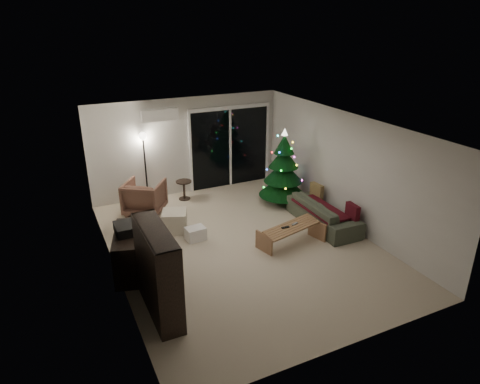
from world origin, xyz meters
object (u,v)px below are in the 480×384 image
object	(u,v)px
bookshelf	(147,274)
media_cabinet	(129,252)
armchair	(145,197)
sofa	(323,213)
christmas_tree	(283,167)
coffee_table	(291,236)

from	to	relation	value
bookshelf	media_cabinet	size ratio (longest dim) A/B	1.14
media_cabinet	armchair	world-z (taller)	armchair
media_cabinet	sofa	xyz separation A→B (m)	(4.30, 0.04, -0.11)
sofa	christmas_tree	distance (m)	1.62
sofa	christmas_tree	world-z (taller)	christmas_tree
armchair	sofa	world-z (taller)	armchair
bookshelf	armchair	size ratio (longest dim) A/B	1.64
sofa	coffee_table	size ratio (longest dim) A/B	1.48
media_cabinet	sofa	distance (m)	4.30
armchair	christmas_tree	size ratio (longest dim) A/B	0.46
armchair	sofa	bearing A→B (deg)	-179.58
sofa	christmas_tree	bearing A→B (deg)	9.17
sofa	armchair	bearing A→B (deg)	57.49
armchair	coffee_table	bearing A→B (deg)	163.99
coffee_table	media_cabinet	bearing A→B (deg)	158.04
media_cabinet	christmas_tree	size ratio (longest dim) A/B	0.67
media_cabinet	coffee_table	size ratio (longest dim) A/B	0.95
armchair	coffee_table	size ratio (longest dim) A/B	0.66
bookshelf	sofa	distance (m)	4.54
bookshelf	armchair	bearing A→B (deg)	92.44
media_cabinet	armchair	bearing A→B (deg)	85.63
bookshelf	christmas_tree	bearing A→B (deg)	50.28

